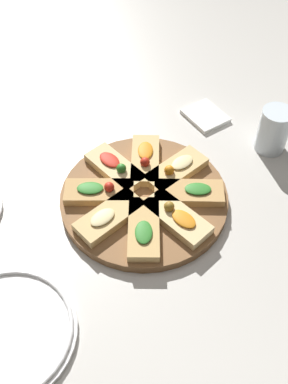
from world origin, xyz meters
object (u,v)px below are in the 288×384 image
(water_glass, at_px, (273,130))
(napkin_stack, at_px, (205,116))
(serving_board, at_px, (144,198))
(plate_left, at_px, (4,333))

(water_glass, bearing_deg, napkin_stack, 19.48)
(napkin_stack, bearing_deg, serving_board, 117.66)
(serving_board, distance_m, water_glass, 0.34)
(water_glass, xyz_separation_m, napkin_stack, (0.17, 0.06, -0.05))
(water_glass, bearing_deg, serving_board, 86.29)
(plate_left, relative_size, napkin_stack, 2.48)
(serving_board, xyz_separation_m, plate_left, (-0.12, 0.36, -0.00))
(napkin_stack, bearing_deg, plate_left, 112.58)
(serving_board, xyz_separation_m, water_glass, (-0.02, -0.34, 0.04))
(serving_board, bearing_deg, napkin_stack, -62.34)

